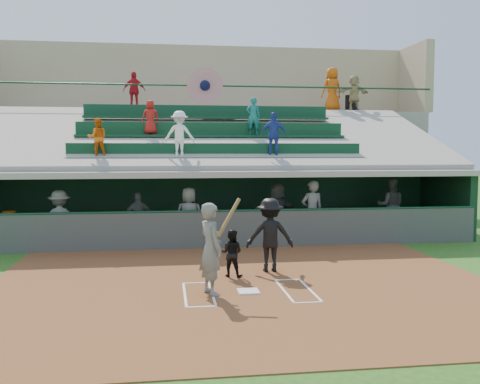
{
  "coord_description": "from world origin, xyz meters",
  "views": [
    {
      "loc": [
        -1.64,
        -10.64,
        2.95
      ],
      "look_at": [
        0.31,
        3.5,
        1.8
      ],
      "focal_mm": 40.0,
      "sensor_mm": 36.0,
      "label": 1
    }
  ],
  "objects": [
    {
      "name": "ground",
      "position": [
        0.0,
        0.0,
        0.0
      ],
      "size": [
        100.0,
        100.0,
        0.0
      ],
      "primitive_type": "plane",
      "color": "#255117",
      "rests_on": "ground"
    },
    {
      "name": "dirt_slab",
      "position": [
        0.0,
        0.5,
        0.01
      ],
      "size": [
        11.0,
        9.0,
        0.02
      ],
      "primitive_type": "cube",
      "color": "brown",
      "rests_on": "ground"
    },
    {
      "name": "home_plate",
      "position": [
        0.0,
        0.0,
        0.04
      ],
      "size": [
        0.43,
        0.43,
        0.03
      ],
      "primitive_type": "cube",
      "color": "white",
      "rests_on": "dirt_slab"
    },
    {
      "name": "batters_box_chalk",
      "position": [
        0.0,
        0.0,
        0.02
      ],
      "size": [
        2.65,
        1.85,
        0.01
      ],
      "color": "silver",
      "rests_on": "dirt_slab"
    },
    {
      "name": "dugout_floor",
      "position": [
        0.0,
        6.75,
        0.02
      ],
      "size": [
        16.0,
        3.5,
        0.04
      ],
      "primitive_type": "cube",
      "color": "gray",
      "rests_on": "ground"
    },
    {
      "name": "concourse_slab",
      "position": [
        0.0,
        13.5,
        2.3
      ],
      "size": [
        20.0,
        3.0,
        4.6
      ],
      "primitive_type": "cube",
      "color": "gray",
      "rests_on": "ground"
    },
    {
      "name": "grandstand",
      "position": [
        -0.01,
        10.51,
        2.26
      ],
      "size": [
        20.4,
        10.4,
        7.8
      ],
      "color": "#464A46",
      "rests_on": "ground"
    },
    {
      "name": "batter_at_plate",
      "position": [
        -0.77,
        -0.05,
        0.96
      ],
      "size": [
        0.96,
        0.82,
        1.95
      ],
      "color": "#585B56",
      "rests_on": "dirt_slab"
    },
    {
      "name": "catcher",
      "position": [
        -0.18,
        1.39,
        0.56
      ],
      "size": [
        0.64,
        0.58,
        1.09
      ],
      "primitive_type": "imported",
      "rotation": [
        0.0,
        0.0,
        2.77
      ],
      "color": "black",
      "rests_on": "dirt_slab"
    },
    {
      "name": "home_umpire",
      "position": [
        0.8,
        1.81,
        0.9
      ],
      "size": [
        1.18,
        0.74,
        1.76
      ],
      "primitive_type": "imported",
      "rotation": [
        0.0,
        0.0,
        3.07
      ],
      "color": "black",
      "rests_on": "dirt_slab"
    },
    {
      "name": "dugout_bench",
      "position": [
        0.02,
        7.89,
        0.27
      ],
      "size": [
        15.65,
        1.22,
        0.47
      ],
      "primitive_type": "cube",
      "rotation": [
        0.0,
        0.0,
        -0.05
      ],
      "color": "olive",
      "rests_on": "dugout_floor"
    },
    {
      "name": "white_table",
      "position": [
        -6.37,
        6.42,
        0.36
      ],
      "size": [
        0.73,
        0.56,
        0.63
      ],
      "primitive_type": "cube",
      "rotation": [
        0.0,
        0.0,
        -0.02
      ],
      "color": "white",
      "rests_on": "dugout_floor"
    },
    {
      "name": "water_cooler",
      "position": [
        -6.41,
        6.35,
        0.87
      ],
      "size": [
        0.4,
        0.4,
        0.4
      ],
      "primitive_type": "cylinder",
      "color": "orange",
      "rests_on": "white_table"
    },
    {
      "name": "dugout_player_a",
      "position": [
        -4.74,
        5.43,
        0.9
      ],
      "size": [
        1.18,
        0.77,
        1.71
      ],
      "primitive_type": "imported",
      "rotation": [
        0.0,
        0.0,
        3.27
      ],
      "color": "#555853",
      "rests_on": "dugout_floor"
    },
    {
      "name": "dugout_player_b",
      "position": [
        -2.52,
        6.21,
        0.82
      ],
      "size": [
        0.97,
        0.53,
        1.57
      ],
      "primitive_type": "imported",
      "rotation": [
        0.0,
        0.0,
        3.31
      ],
      "color": "#61645E",
      "rests_on": "dugout_floor"
    },
    {
      "name": "dugout_player_c",
      "position": [
        -0.97,
        5.49,
        0.92
      ],
      "size": [
        0.92,
        0.66,
        1.76
      ],
      "primitive_type": "imported",
      "rotation": [
        0.0,
        0.0,
        3.02
      ],
      "color": "#585A55",
      "rests_on": "dugout_floor"
    },
    {
      "name": "dugout_player_d",
      "position": [
        1.95,
        6.47,
        0.94
      ],
      "size": [
        1.7,
        1.32,
        1.8
      ],
      "primitive_type": "imported",
      "rotation": [
        0.0,
        0.0,
        3.69
      ],
      "color": "#575A55",
      "rests_on": "dugout_floor"
    },
    {
      "name": "dugout_player_e",
      "position": [
        2.85,
        5.42,
        1.01
      ],
      "size": [
        0.76,
        0.55,
        1.94
      ],
      "primitive_type": "imported",
      "rotation": [
        0.0,
        0.0,
        3.27
      ],
      "color": "#5B5E58",
      "rests_on": "dugout_floor"
    },
    {
      "name": "dugout_player_f",
      "position": [
        6.1,
        6.97,
        0.99
      ],
      "size": [
        1.1,
        0.97,
        1.9
      ],
      "primitive_type": "imported",
      "rotation": [
        0.0,
        0.0,
        2.82
      ],
      "color": "#595C57",
      "rests_on": "dugout_floor"
    },
    {
      "name": "trash_bin",
      "position": [
        6.88,
        13.39,
        5.02
      ],
      "size": [
        0.55,
        0.55,
        0.83
      ],
      "primitive_type": "cylinder",
      "color": "black",
      "rests_on": "concourse_slab"
    },
    {
      "name": "concourse_staff_a",
      "position": [
        -2.93,
        12.35,
        5.39
      ],
      "size": [
        0.96,
        0.49,
        1.58
      ],
      "primitive_type": "imported",
      "rotation": [
        0.0,
        0.0,
        3.26
      ],
      "color": "red",
      "rests_on": "concourse_slab"
    },
    {
      "name": "concourse_staff_b",
      "position": [
        5.67,
        12.48,
        5.58
      ],
      "size": [
        1.07,
        0.83,
        1.95
      ],
      "primitive_type": "imported",
      "rotation": [
        0.0,
        0.0,
        3.38
      ],
      "color": "#C54F0B",
      "rests_on": "concourse_slab"
    },
    {
      "name": "concourse_staff_c",
      "position": [
        6.55,
        12.12,
        5.39
      ],
      "size": [
        1.49,
        0.55,
        1.58
      ],
      "primitive_type": "imported",
      "rotation": [
        0.0,
        0.0,
        3.2
      ],
      "color": "tan",
      "rests_on": "concourse_slab"
    }
  ]
}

